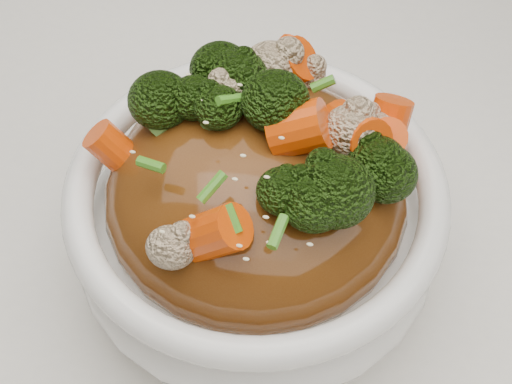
% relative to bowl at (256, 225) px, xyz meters
% --- Properties ---
extents(tablecloth, '(1.20, 0.80, 0.04)m').
position_rel_bowl_xyz_m(tablecloth, '(0.06, -0.03, -0.06)').
color(tablecloth, white).
rests_on(tablecloth, dining_table).
extents(bowl, '(0.21, 0.21, 0.08)m').
position_rel_bowl_xyz_m(bowl, '(0.00, 0.00, 0.00)').
color(bowl, white).
rests_on(bowl, tablecloth).
extents(sauce_base, '(0.17, 0.17, 0.09)m').
position_rel_bowl_xyz_m(sauce_base, '(0.00, 0.00, 0.03)').
color(sauce_base, '#572D0E').
rests_on(sauce_base, bowl).
extents(carrots, '(0.17, 0.17, 0.05)m').
position_rel_bowl_xyz_m(carrots, '(0.00, 0.00, 0.09)').
color(carrots, '#E64707').
rests_on(carrots, sauce_base).
extents(broccoli, '(0.17, 0.17, 0.04)m').
position_rel_bowl_xyz_m(broccoli, '(0.00, 0.00, 0.08)').
color(broccoli, black).
rests_on(broccoli, sauce_base).
extents(cauliflower, '(0.17, 0.17, 0.03)m').
position_rel_bowl_xyz_m(cauliflower, '(0.00, 0.00, 0.08)').
color(cauliflower, '#D0B48E').
rests_on(cauliflower, sauce_base).
extents(scallions, '(0.13, 0.13, 0.02)m').
position_rel_bowl_xyz_m(scallions, '(0.00, -0.00, 0.09)').
color(scallions, '#3F871F').
rests_on(scallions, sauce_base).
extents(sesame_seeds, '(0.15, 0.15, 0.01)m').
position_rel_bowl_xyz_m(sesame_seeds, '(0.00, 0.00, 0.09)').
color(sesame_seeds, beige).
rests_on(sesame_seeds, sauce_base).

